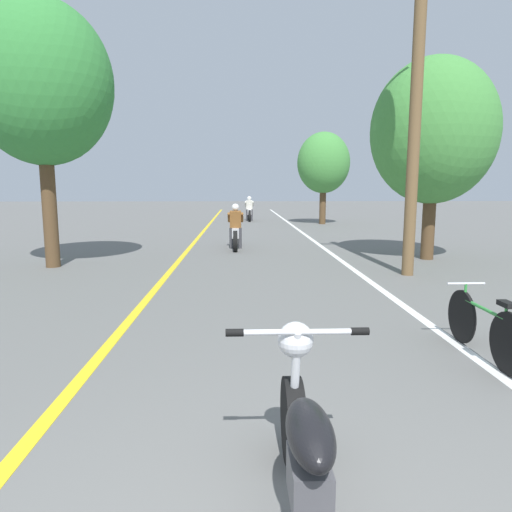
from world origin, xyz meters
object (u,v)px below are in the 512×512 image
motorcycle_rider_lead (236,231)px  roadside_tree_right_far (324,163)px  motorcycle_foreground (307,456)px  bicycle_parked (483,326)px  roadside_tree_right_near (434,132)px  roadside_tree_left (41,84)px  motorcycle_rider_far (249,211)px  utility_pole (417,86)px

motorcycle_rider_lead → roadside_tree_right_far: bearing=64.9°
motorcycle_foreground → bicycle_parked: bearing=47.2°
roadside_tree_right_near → motorcycle_rider_lead: (-4.94, 2.29, -2.67)m
roadside_tree_left → bicycle_parked: roadside_tree_left is taller
roadside_tree_right_near → motorcycle_rider_far: size_ratio=2.30×
utility_pole → roadside_tree_left: size_ratio=1.27×
roadside_tree_left → motorcycle_foreground: roadside_tree_left is taller
roadside_tree_left → motorcycle_rider_lead: 6.34m
roadside_tree_right_far → motorcycle_foreground: bearing=-100.4°
motorcycle_rider_far → motorcycle_foreground: bearing=-90.4°
roadside_tree_right_far → motorcycle_foreground: (-3.81, -20.69, -2.59)m
roadside_tree_right_near → motorcycle_foreground: size_ratio=2.49×
bicycle_parked → roadside_tree_right_near: bearing=72.2°
roadside_tree_right_near → roadside_tree_left: bearing=-174.7°
roadside_tree_left → motorcycle_rider_far: (4.86, 14.72, -3.55)m
motorcycle_rider_far → motorcycle_rider_lead: bearing=-93.2°
roadside_tree_right_far → motorcycle_rider_lead: bearing=-115.1°
bicycle_parked → roadside_tree_right_far: bearing=85.2°
roadside_tree_right_near → bicycle_parked: size_ratio=3.16×
utility_pole → roadside_tree_left: bearing=170.9°
roadside_tree_right_near → motorcycle_rider_lead: roadside_tree_right_near is taller
roadside_tree_right_far → roadside_tree_left: 14.99m
roadside_tree_left → motorcycle_rider_lead: roadside_tree_left is taller
motorcycle_rider_far → bicycle_parked: bearing=-84.2°
motorcycle_rider_far → bicycle_parked: (2.10, -20.65, -0.17)m
roadside_tree_left → bicycle_parked: 9.87m
motorcycle_rider_lead → motorcycle_rider_far: bearing=86.8°
motorcycle_foreground → motorcycle_rider_far: size_ratio=0.92×
motorcycle_rider_lead → motorcycle_rider_far: motorcycle_rider_far is taller
roadside_tree_right_far → motorcycle_rider_far: 5.03m
roadside_tree_right_far → motorcycle_rider_lead: 10.43m
motorcycle_rider_far → bicycle_parked: 20.75m
utility_pole → motorcycle_rider_lead: bearing=129.8°
bicycle_parked → utility_pole: bearing=79.0°
roadside_tree_right_near → bicycle_parked: 7.67m
bicycle_parked → motorcycle_rider_lead: bearing=106.9°
motorcycle_foreground → roadside_tree_right_near: bearing=64.2°
motorcycle_rider_far → roadside_tree_left: bearing=-108.3°
motorcycle_rider_lead → bicycle_parked: size_ratio=1.36×
motorcycle_foreground → motorcycle_rider_far: motorcycle_rider_far is taller
roadside_tree_right_near → bicycle_parked: roadside_tree_right_near is taller
bicycle_parked → motorcycle_foreground: bearing=-132.8°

